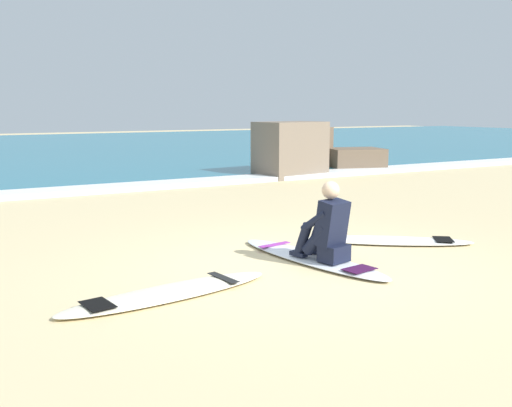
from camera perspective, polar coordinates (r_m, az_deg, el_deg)
ground_plane at (r=6.98m, az=4.93°, el=-6.15°), size 80.00×80.00×0.00m
sea at (r=27.07m, az=-21.31°, el=4.91°), size 80.00×28.00×0.10m
breaking_foam at (r=13.70m, az=-13.00°, el=1.56°), size 80.00×0.90×0.11m
surfboard_main at (r=7.23m, az=5.39°, el=-5.33°), size 0.89×2.54×0.08m
surfer_seated at (r=6.94m, az=6.94°, el=-2.58°), size 0.48×0.76×0.95m
surfboard_spare_near at (r=5.95m, az=-8.53°, el=-8.63°), size 2.39×0.85×0.08m
surfboard_spare_far at (r=8.33m, az=12.86°, el=-3.55°), size 2.18×1.78×0.08m
rock_outcrop_distant at (r=16.66m, az=5.35°, el=5.09°), size 4.59×2.44×1.49m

